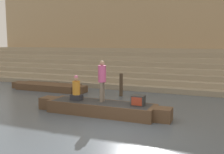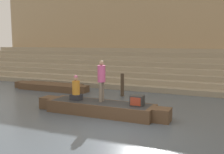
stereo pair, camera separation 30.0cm
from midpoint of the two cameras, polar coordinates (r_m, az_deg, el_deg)
ground_plane at (r=8.92m, az=1.31°, el=-11.73°), size 120.00×120.00×0.00m
ghat_steps at (r=19.09m, az=14.05°, el=1.09°), size 36.00×5.82×2.48m
back_wall at (r=21.63m, az=15.57°, el=10.30°), size 34.20×1.28×8.25m
rowboat_main at (r=10.88m, az=-1.79°, el=-6.70°), size 5.79×1.33×0.50m
person_standing at (r=10.77m, az=-1.51°, el=-0.22°), size 0.33×0.33×1.70m
person_rowing at (r=11.22m, az=-7.07°, el=-2.82°), size 0.46×0.36×1.07m
tv_set at (r=10.26m, az=6.34°, el=-5.11°), size 0.50×0.43×0.40m
moored_boat_shore at (r=16.86m, az=-12.75°, el=-2.00°), size 5.20×1.30×0.39m
mooring_post at (r=14.38m, az=2.85°, el=-1.73°), size 0.19×0.19×1.26m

